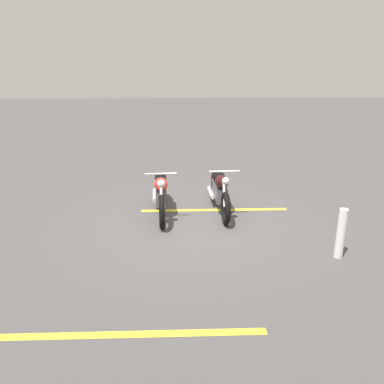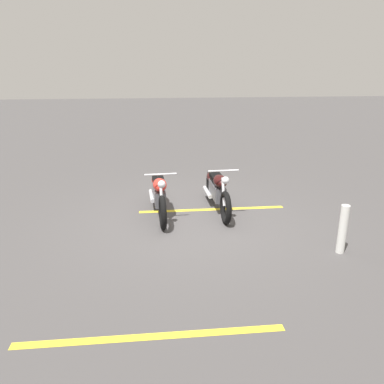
% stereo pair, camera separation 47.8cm
% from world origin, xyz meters
% --- Properties ---
extents(ground_plane, '(60.00, 60.00, 0.00)m').
position_xyz_m(ground_plane, '(0.00, 0.00, 0.00)').
color(ground_plane, '#474444').
extents(motorcycle_bright_foreground, '(2.23, 0.62, 1.04)m').
position_xyz_m(motorcycle_bright_foreground, '(-0.51, -0.64, 0.46)').
color(motorcycle_bright_foreground, black).
rests_on(motorcycle_bright_foreground, ground).
extents(motorcycle_dark_foreground, '(2.23, 0.62, 1.04)m').
position_xyz_m(motorcycle_dark_foreground, '(-0.63, 0.63, 0.46)').
color(motorcycle_dark_foreground, black).
rests_on(motorcycle_dark_foreground, ground).
extents(bollard_post, '(0.14, 0.14, 0.85)m').
position_xyz_m(bollard_post, '(1.64, 2.36, 0.43)').
color(bollard_post, white).
rests_on(bollard_post, ground).
extents(parking_stripe_near, '(0.15, 3.20, 0.01)m').
position_xyz_m(parking_stripe_near, '(-0.58, 0.52, 0.00)').
color(parking_stripe_near, yellow).
rests_on(parking_stripe_near, ground).
extents(parking_stripe_mid, '(0.15, 3.20, 0.01)m').
position_xyz_m(parking_stripe_mid, '(3.41, -0.85, 0.00)').
color(parking_stripe_mid, yellow).
rests_on(parking_stripe_mid, ground).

